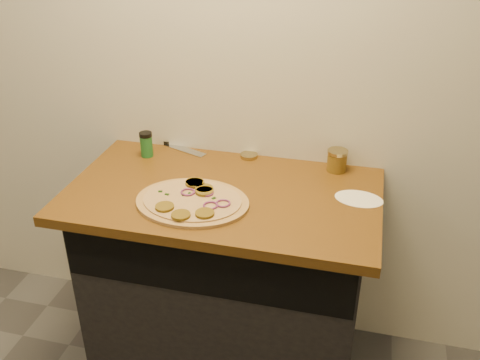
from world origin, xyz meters
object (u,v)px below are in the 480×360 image
(pizza, at_px, (193,201))
(salsa_jar, at_px, (337,160))
(spice_shaker, at_px, (146,144))
(chefs_knife, at_px, (171,145))

(pizza, xyz_separation_m, salsa_jar, (0.49, 0.39, 0.04))
(salsa_jar, bearing_deg, spice_shaker, -175.55)
(salsa_jar, distance_m, spice_shaker, 0.81)
(pizza, relative_size, spice_shaker, 3.86)
(pizza, distance_m, salsa_jar, 0.63)
(chefs_knife, xyz_separation_m, salsa_jar, (0.74, -0.06, 0.04))
(spice_shaker, bearing_deg, chefs_knife, 62.03)
(chefs_knife, distance_m, spice_shaker, 0.15)
(pizza, height_order, spice_shaker, spice_shaker)
(pizza, xyz_separation_m, spice_shaker, (-0.32, 0.33, 0.04))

